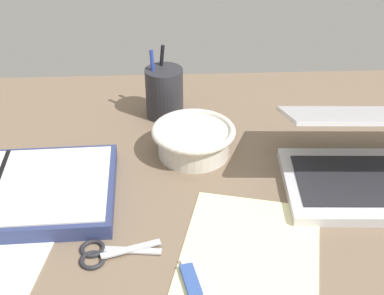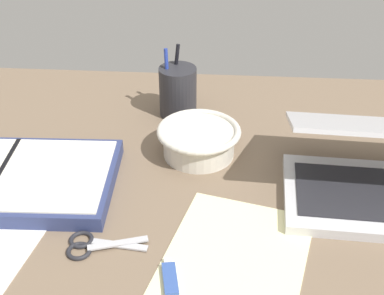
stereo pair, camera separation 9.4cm
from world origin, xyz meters
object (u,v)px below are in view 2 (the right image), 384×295
object	(u,v)px
bowl	(200,140)
planner	(2,179)
laptop	(383,173)
pen_cup	(178,91)
scissors	(89,245)

from	to	relation	value
bowl	planner	bearing A→B (deg)	-159.77
laptop	pen_cup	size ratio (longest dim) A/B	2.24
planner	scissors	bearing A→B (deg)	-38.98
planner	scissors	world-z (taller)	planner
laptop	scissors	bearing A→B (deg)	-157.91
pen_cup	scissors	distance (cm)	44.11
pen_cup	scissors	xyz separation A→B (cm)	(-9.76, -42.71, -5.16)
laptop	scissors	size ratio (longest dim) A/B	2.71
laptop	planner	size ratio (longest dim) A/B	0.84
laptop	bowl	bearing A→B (deg)	164.78
pen_cup	planner	xyz separation A→B (cm)	(-28.81, -28.39, -3.97)
bowl	planner	xyz separation A→B (cm)	(-34.50, -12.71, -1.76)
pen_cup	bowl	bearing A→B (deg)	-70.05
bowl	pen_cup	xyz separation A→B (cm)	(-5.69, 15.68, 2.21)
laptop	bowl	distance (cm)	33.78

